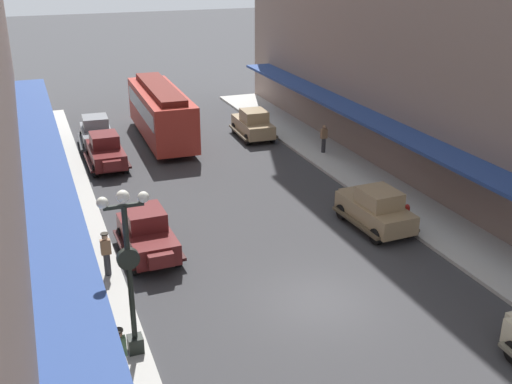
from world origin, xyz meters
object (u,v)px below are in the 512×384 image
parked_car_3 (376,208)px  fire_hydrant (407,213)px  parked_car_4 (106,151)px  streetcar (161,111)px  lamp_post_with_clock (129,267)px  pedestrian_3 (120,355)px  parked_car_0 (147,232)px  pedestrian_1 (71,240)px  pedestrian_4 (106,253)px  parked_car_2 (96,132)px  pedestrian_2 (324,138)px  parked_car_1 (253,123)px  pedestrian_0 (56,280)px

parked_car_3 → fire_hydrant: bearing=-7.9°
parked_car_4 → streetcar: 5.58m
lamp_post_with_clock → pedestrian_3: lamp_post_with_clock is taller
parked_car_0 → pedestrian_3: size_ratio=2.57×
parked_car_4 → pedestrian_1: bearing=-104.8°
parked_car_0 → parked_car_4: bearing=90.1°
pedestrian_4 → streetcar: bearing=70.6°
parked_car_2 → streetcar: size_ratio=0.45×
pedestrian_2 → pedestrian_3: size_ratio=0.98×
fire_hydrant → parked_car_0: bearing=173.5°
parked_car_1 → pedestrian_2: parked_car_1 is taller
pedestrian_0 → pedestrian_4: (1.83, 1.29, 0.02)m
pedestrian_1 → parked_car_1: bearing=46.7°
parked_car_4 → fire_hydrant: 16.61m
parked_car_3 → pedestrian_0: bearing=-173.1°
pedestrian_2 → parked_car_3: bearing=-104.0°
parked_car_4 → pedestrian_4: (-1.74, -12.44, 0.07)m
parked_car_4 → parked_car_2: bearing=90.1°
streetcar → parked_car_3: bearing=-70.4°
parked_car_0 → parked_car_1: size_ratio=1.00×
parked_car_3 → parked_car_4: bearing=128.5°
pedestrian_1 → streetcar: bearing=64.9°
parked_car_2 → parked_car_3: 18.67m
parked_car_4 → lamp_post_with_clock: 17.59m
parked_car_3 → pedestrian_2: parked_car_3 is taller
streetcar → pedestrian_2: 10.21m
parked_car_1 → parked_car_2: (-9.46, 1.53, 0.00)m
fire_hydrant → pedestrian_2: size_ratio=0.50×
lamp_post_with_clock → pedestrian_3: bearing=-116.2°
lamp_post_with_clock → pedestrian_2: 20.49m
parked_car_4 → pedestrian_2: 12.31m
parked_car_2 → parked_car_3: (9.66, -15.98, 0.00)m
parked_car_3 → fire_hydrant: (1.46, -0.20, -0.38)m
parked_car_2 → pedestrian_0: parked_car_2 is taller
lamp_post_with_clock → pedestrian_4: 5.34m
fire_hydrant → pedestrian_4: bearing=-179.5°
parked_car_1 → pedestrian_2: (2.63, -4.64, 0.05)m
pedestrian_0 → streetcar: bearing=66.7°
pedestrian_4 → pedestrian_2: bearing=36.2°
parked_car_0 → parked_car_4: size_ratio=1.01×
pedestrian_0 → pedestrian_1: bearing=76.1°
parked_car_3 → pedestrian_3: bearing=-151.4°
parked_car_0 → pedestrian_2: bearing=35.9°
pedestrian_2 → pedestrian_0: bearing=-143.9°
lamp_post_with_clock → pedestrian_2: bearing=47.7°
parked_car_2 → parked_car_4: size_ratio=1.01×
parked_car_1 → pedestrian_4: parked_car_1 is taller
parked_car_1 → pedestrian_2: 5.33m
streetcar → pedestrian_1: 16.10m
pedestrian_1 → pedestrian_3: pedestrian_3 is taller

